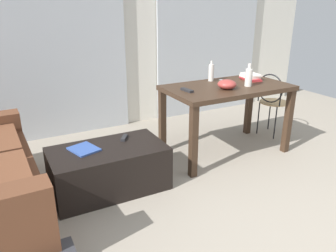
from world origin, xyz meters
TOP-DOWN VIEW (x-y plane):
  - ground_plane at (0.00, 1.12)m, footprint 7.29×7.29m
  - wall_back at (0.00, 3.04)m, footprint 5.87×0.10m
  - curtains at (0.00, 2.95)m, footprint 4.01×0.03m
  - coffee_table at (-1.06, 1.35)m, footprint 1.04×0.59m
  - craft_table at (0.41, 1.53)m, footprint 1.38×0.77m
  - wire_chair at (1.25, 1.67)m, footprint 0.37×0.39m
  - bottle_near at (0.59, 1.40)m, footprint 0.08×0.08m
  - bottle_far at (0.38, 1.81)m, footprint 0.06×0.06m
  - bowl at (0.31, 1.41)m, footprint 0.20×0.20m
  - book_stack at (0.83, 1.64)m, footprint 0.22×0.28m
  - tv_remote_on_table at (-0.12, 1.52)m, footprint 0.07×0.17m
  - scissors at (0.53, 1.76)m, footprint 0.07×0.10m
  - tv_remote_primary at (-0.84, 1.48)m, footprint 0.11×0.14m
  - magazine at (-1.25, 1.41)m, footprint 0.28×0.31m

SIDE VIEW (x-z plane):
  - ground_plane at x=0.00m, z-range 0.00..0.00m
  - coffee_table at x=-1.06m, z-range 0.00..0.42m
  - magazine at x=-1.25m, z-range 0.42..0.43m
  - tv_remote_primary at x=-0.84m, z-range 0.42..0.44m
  - wire_chair at x=1.25m, z-range 0.10..0.93m
  - craft_table at x=0.41m, z-range 0.29..1.08m
  - scissors at x=0.53m, z-range 0.80..0.80m
  - tv_remote_on_table at x=-0.12m, z-range 0.80..0.82m
  - book_stack at x=0.83m, z-range 0.80..0.87m
  - bowl at x=0.31m, z-range 0.80..0.90m
  - bottle_far at x=0.38m, z-range 0.78..1.02m
  - bottle_near at x=0.59m, z-range 0.77..1.02m
  - curtains at x=0.00m, z-range 0.00..2.33m
  - wall_back at x=0.00m, z-range 0.00..2.68m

